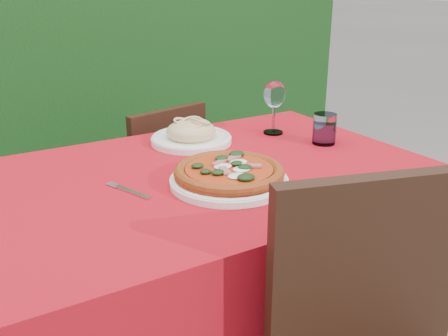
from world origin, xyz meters
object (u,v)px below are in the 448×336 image
pizza_plate (229,175)px  wine_glass (274,96)px  pasta_plate (191,135)px  fork (133,192)px  water_glass (324,130)px  chair_far (158,184)px

pizza_plate → wine_glass: wine_glass is taller
pizza_plate → pasta_plate: size_ratio=1.18×
pizza_plate → fork: 0.25m
pasta_plate → wine_glass: size_ratio=1.42×
water_glass → fork: water_glass is taller
fork → water_glass: bearing=-14.4°
chair_far → pasta_plate: (-0.03, -0.39, 0.32)m
pizza_plate → chair_far: bearing=81.3°
pasta_plate → chair_far: bearing=84.8°
pasta_plate → fork: size_ratio=1.57×
wine_glass → pasta_plate: bearing=170.2°
chair_far → water_glass: bearing=105.8°
chair_far → pizza_plate: (-0.12, -0.76, 0.32)m
fork → pasta_plate: bearing=23.0°
pizza_plate → water_glass: (0.45, 0.14, 0.02)m
chair_far → pasta_plate: bearing=72.1°
chair_far → pizza_plate: size_ratio=2.52×
chair_far → wine_glass: size_ratio=4.21×
wine_glass → water_glass: bearing=-68.2°
water_glass → wine_glass: wine_glass is taller
pasta_plate → fork: 0.44m
pizza_plate → pasta_plate: 0.38m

